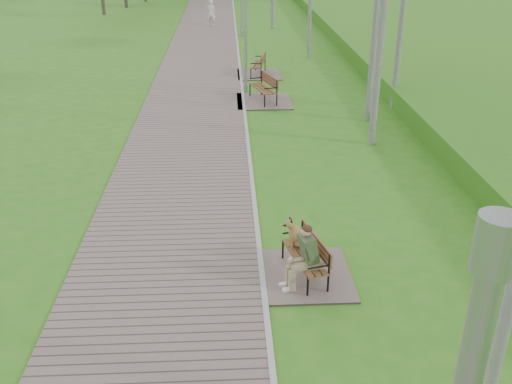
# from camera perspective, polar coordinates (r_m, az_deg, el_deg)

# --- Properties ---
(walkway) EXTENTS (3.50, 67.00, 0.04)m
(walkway) POSITION_cam_1_polar(r_m,az_deg,el_deg) (27.54, -5.47, 13.20)
(walkway) COLOR #6D5D58
(walkway) RESTS_ON ground
(kerb) EXTENTS (0.10, 67.00, 0.05)m
(kerb) POSITION_cam_1_polar(r_m,az_deg,el_deg) (27.51, -1.73, 13.30)
(kerb) COLOR #999993
(kerb) RESTS_ON ground
(embankment) EXTENTS (14.00, 70.00, 1.60)m
(embankment) POSITION_cam_1_polar(r_m,az_deg,el_deg) (28.91, 23.43, 11.82)
(embankment) COLOR #488225
(embankment) RESTS_ON ground
(bench_main) EXTENTS (1.60, 1.78, 1.40)m
(bench_main) POSITION_cam_1_polar(r_m,az_deg,el_deg) (10.17, 4.67, -6.67)
(bench_main) COLOR #6D5D58
(bench_main) RESTS_ON ground
(bench_second) EXTENTS (1.91, 2.12, 1.17)m
(bench_second) POSITION_cam_1_polar(r_m,az_deg,el_deg) (20.44, 0.71, 9.60)
(bench_second) COLOR #6D5D58
(bench_second) RESTS_ON ground
(bench_third) EXTENTS (1.78, 1.98, 1.09)m
(bench_third) POSITION_cam_1_polar(r_m,az_deg,el_deg) (24.25, 0.22, 12.08)
(bench_third) COLOR #6D5D58
(bench_third) RESTS_ON ground
(lamp_post_second) EXTENTS (0.18, 0.18, 4.73)m
(lamp_post_second) POSITION_cam_1_polar(r_m,az_deg,el_deg) (21.34, -1.07, 15.75)
(lamp_post_second) COLOR #96999E
(lamp_post_second) RESTS_ON ground
(pedestrian_near) EXTENTS (0.66, 0.54, 1.54)m
(pedestrian_near) POSITION_cam_1_polar(r_m,az_deg,el_deg) (36.55, -4.50, 17.43)
(pedestrian_near) COLOR silver
(pedestrian_near) RESTS_ON ground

